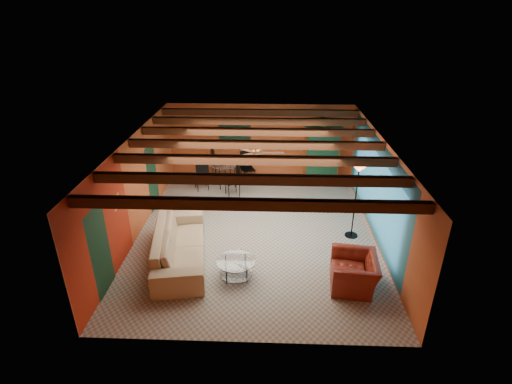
{
  "coord_description": "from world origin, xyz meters",
  "views": [
    {
      "loc": [
        0.37,
        -9.44,
        5.76
      ],
      "look_at": [
        0.0,
        0.2,
        1.15
      ],
      "focal_mm": 27.44,
      "sensor_mm": 36.0,
      "label": 1
    }
  ],
  "objects_px": {
    "armoire": "(322,155)",
    "coffee_table": "(236,268)",
    "dining_table": "(225,171)",
    "vase": "(224,152)",
    "potted_plant": "(324,120)",
    "floor_lamp": "(355,201)",
    "sofa": "(180,245)",
    "armchair": "(354,272)"
  },
  "relations": [
    {
      "from": "armchair",
      "to": "potted_plant",
      "type": "height_order",
      "value": "potted_plant"
    },
    {
      "from": "armchair",
      "to": "dining_table",
      "type": "xyz_separation_m",
      "value": [
        -3.48,
        5.35,
        0.2
      ]
    },
    {
      "from": "armchair",
      "to": "vase",
      "type": "distance_m",
      "value": 6.44
    },
    {
      "from": "coffee_table",
      "to": "vase",
      "type": "relative_size",
      "value": 4.58
    },
    {
      "from": "potted_plant",
      "to": "vase",
      "type": "height_order",
      "value": "potted_plant"
    },
    {
      "from": "armchair",
      "to": "sofa",
      "type": "bearing_deg",
      "value": -95.66
    },
    {
      "from": "vase",
      "to": "armchair",
      "type": "bearing_deg",
      "value": -56.95
    },
    {
      "from": "floor_lamp",
      "to": "vase",
      "type": "xyz_separation_m",
      "value": [
        -3.84,
        3.21,
        0.16
      ]
    },
    {
      "from": "sofa",
      "to": "coffee_table",
      "type": "xyz_separation_m",
      "value": [
        1.44,
        -0.63,
        -0.2
      ]
    },
    {
      "from": "sofa",
      "to": "vase",
      "type": "height_order",
      "value": "vase"
    },
    {
      "from": "armchair",
      "to": "dining_table",
      "type": "height_order",
      "value": "dining_table"
    },
    {
      "from": "armchair",
      "to": "floor_lamp",
      "type": "relative_size",
      "value": 0.53
    },
    {
      "from": "sofa",
      "to": "potted_plant",
      "type": "xyz_separation_m",
      "value": [
        4.02,
        5.11,
        1.79
      ]
    },
    {
      "from": "vase",
      "to": "floor_lamp",
      "type": "bearing_deg",
      "value": -39.87
    },
    {
      "from": "sofa",
      "to": "armoire",
      "type": "height_order",
      "value": "armoire"
    },
    {
      "from": "dining_table",
      "to": "floor_lamp",
      "type": "bearing_deg",
      "value": -39.87
    },
    {
      "from": "vase",
      "to": "dining_table",
      "type": "bearing_deg",
      "value": 90.0
    },
    {
      "from": "armoire",
      "to": "coffee_table",
      "type": "bearing_deg",
      "value": -129.41
    },
    {
      "from": "armchair",
      "to": "vase",
      "type": "bearing_deg",
      "value": -141.14
    },
    {
      "from": "armoire",
      "to": "potted_plant",
      "type": "xyz_separation_m",
      "value": [
        0.0,
        0.0,
        1.24
      ]
    },
    {
      "from": "sofa",
      "to": "dining_table",
      "type": "bearing_deg",
      "value": -17.48
    },
    {
      "from": "sofa",
      "to": "potted_plant",
      "type": "height_order",
      "value": "potted_plant"
    },
    {
      "from": "floor_lamp",
      "to": "potted_plant",
      "type": "distance_m",
      "value": 4.0
    },
    {
      "from": "armoire",
      "to": "dining_table",
      "type": "bearing_deg",
      "value": 174.72
    },
    {
      "from": "dining_table",
      "to": "potted_plant",
      "type": "xyz_separation_m",
      "value": [
        3.39,
        0.59,
        1.66
      ]
    },
    {
      "from": "coffee_table",
      "to": "vase",
      "type": "xyz_separation_m",
      "value": [
        -0.81,
        5.14,
        1.0
      ]
    },
    {
      "from": "armchair",
      "to": "coffee_table",
      "type": "distance_m",
      "value": 2.68
    },
    {
      "from": "floor_lamp",
      "to": "vase",
      "type": "height_order",
      "value": "floor_lamp"
    },
    {
      "from": "sofa",
      "to": "dining_table",
      "type": "distance_m",
      "value": 4.56
    },
    {
      "from": "coffee_table",
      "to": "armoire",
      "type": "height_order",
      "value": "armoire"
    },
    {
      "from": "sofa",
      "to": "potted_plant",
      "type": "distance_m",
      "value": 6.74
    },
    {
      "from": "vase",
      "to": "sofa",
      "type": "bearing_deg",
      "value": -97.95
    },
    {
      "from": "dining_table",
      "to": "vase",
      "type": "height_order",
      "value": "vase"
    },
    {
      "from": "dining_table",
      "to": "potted_plant",
      "type": "distance_m",
      "value": 3.82
    },
    {
      "from": "sofa",
      "to": "armchair",
      "type": "height_order",
      "value": "sofa"
    },
    {
      "from": "vase",
      "to": "coffee_table",
      "type": "bearing_deg",
      "value": -81.04
    },
    {
      "from": "dining_table",
      "to": "vase",
      "type": "distance_m",
      "value": 0.67
    },
    {
      "from": "floor_lamp",
      "to": "potted_plant",
      "type": "height_order",
      "value": "potted_plant"
    },
    {
      "from": "sofa",
      "to": "floor_lamp",
      "type": "height_order",
      "value": "floor_lamp"
    },
    {
      "from": "sofa",
      "to": "floor_lamp",
      "type": "relative_size",
      "value": 1.4
    },
    {
      "from": "dining_table",
      "to": "potted_plant",
      "type": "bearing_deg",
      "value": 9.91
    },
    {
      "from": "coffee_table",
      "to": "sofa",
      "type": "bearing_deg",
      "value": 156.53
    }
  ]
}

